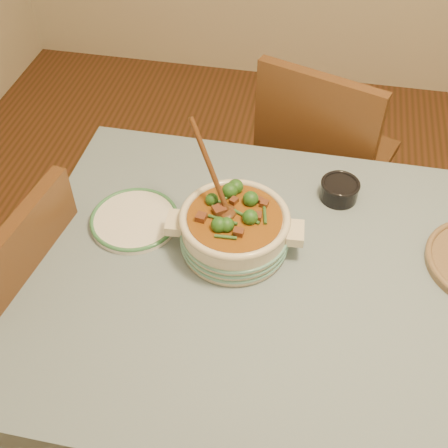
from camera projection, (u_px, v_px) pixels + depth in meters
The scene contains 7 objects.
floor at pixel (302, 413), 2.02m from camera, with size 4.50×4.50×0.00m, color #462C14.
dining_table at pixel (326, 305), 1.54m from camera, with size 1.68×1.08×0.76m.
stew_casserole at pixel (234, 227), 1.52m from camera, with size 0.38×0.31×0.35m.
white_plate at pixel (134, 219), 1.63m from camera, with size 0.30×0.30×0.02m.
condiment_bowl at pixel (340, 189), 1.68m from camera, with size 0.13×0.13×0.06m.
chair_far at pixel (321, 157), 2.17m from camera, with size 0.57×0.57×0.97m.
chair_left at pixel (19, 302), 1.72m from camera, with size 0.49×0.49×0.93m.
Camera 1 is at (-0.10, -0.94, 1.93)m, focal length 45.00 mm.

